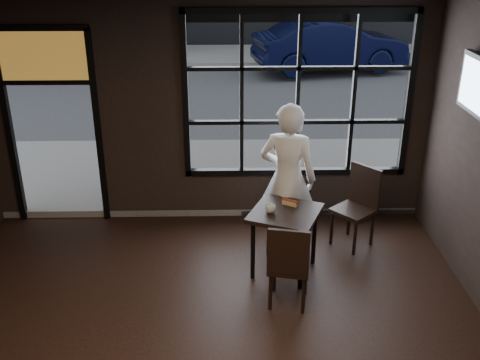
{
  "coord_description": "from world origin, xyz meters",
  "views": [
    {
      "loc": [
        0.27,
        -3.78,
        3.81
      ],
      "look_at": [
        0.4,
        2.2,
        1.15
      ],
      "focal_mm": 42.0,
      "sensor_mm": 36.0,
      "label": 1
    }
  ],
  "objects_px": {
    "man": "(288,179)",
    "navy_car": "(330,45)",
    "chair_near": "(289,263)",
    "cafe_table": "(284,241)"
  },
  "relations": [
    {
      "from": "chair_near",
      "to": "navy_car",
      "type": "height_order",
      "value": "navy_car"
    },
    {
      "from": "cafe_table",
      "to": "chair_near",
      "type": "bearing_deg",
      "value": -67.82
    },
    {
      "from": "navy_car",
      "to": "man",
      "type": "bearing_deg",
      "value": 155.72
    },
    {
      "from": "cafe_table",
      "to": "chair_near",
      "type": "distance_m",
      "value": 0.64
    },
    {
      "from": "man",
      "to": "navy_car",
      "type": "height_order",
      "value": "man"
    },
    {
      "from": "navy_car",
      "to": "cafe_table",
      "type": "bearing_deg",
      "value": 155.98
    },
    {
      "from": "man",
      "to": "chair_near",
      "type": "bearing_deg",
      "value": 101.79
    },
    {
      "from": "man",
      "to": "navy_car",
      "type": "bearing_deg",
      "value": -86.85
    },
    {
      "from": "chair_near",
      "to": "navy_car",
      "type": "xyz_separation_m",
      "value": [
        2.3,
        11.02,
        0.31
      ]
    },
    {
      "from": "chair_near",
      "to": "cafe_table",
      "type": "bearing_deg",
      "value": -79.33
    }
  ]
}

